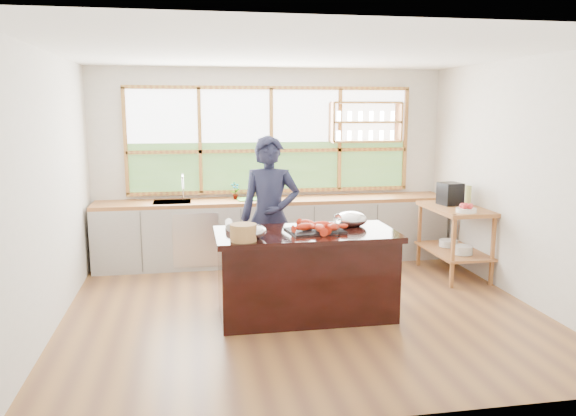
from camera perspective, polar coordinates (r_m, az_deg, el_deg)
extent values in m
plane|color=#926033|center=(6.19, 1.40, -10.18)|extent=(5.00, 5.00, 0.00)
cube|color=silver|center=(8.06, -1.73, 4.44)|extent=(5.00, 0.02, 2.70)
cube|color=silver|center=(3.71, 8.38, -2.34)|extent=(5.00, 0.02, 2.70)
cube|color=silver|center=(5.90, -23.10, 1.55)|extent=(0.02, 4.50, 2.70)
cube|color=silver|center=(6.81, 22.57, 2.63)|extent=(0.02, 4.50, 2.70)
cube|color=white|center=(5.83, 1.52, 15.57)|extent=(5.00, 4.50, 0.02)
cube|color=#BB903E|center=(8.00, -1.71, 6.91)|extent=(4.05, 0.06, 1.50)
cube|color=white|center=(8.02, -1.75, 9.40)|extent=(3.98, 0.01, 0.75)
cube|color=#2F5A20|center=(8.06, -1.72, 4.24)|extent=(3.98, 0.01, 0.70)
cube|color=#BB903E|center=(8.19, 7.93, 10.57)|extent=(1.00, 0.28, 0.03)
cube|color=#BB903E|center=(8.19, 7.88, 8.64)|extent=(1.00, 0.28, 0.03)
cube|color=#BB903E|center=(8.20, 7.84, 6.72)|extent=(1.00, 0.28, 0.03)
cube|color=#BB903E|center=(8.05, 4.46, 8.68)|extent=(0.03, 0.28, 0.55)
cube|color=#BB903E|center=(8.36, 11.18, 8.57)|extent=(0.03, 0.28, 0.55)
cube|color=#B1ACA7|center=(7.90, -1.37, -2.47)|extent=(4.90, 0.62, 0.85)
cube|color=silver|center=(7.51, -9.34, -3.23)|extent=(0.60, 0.01, 0.72)
cube|color=#AB6730|center=(7.82, -1.38, 0.75)|extent=(4.90, 0.62, 0.05)
cube|color=silver|center=(7.75, -11.68, 0.04)|extent=(0.50, 0.42, 0.16)
cube|color=#AB6730|center=(7.28, 20.08, -3.99)|extent=(0.04, 0.04, 0.90)
cube|color=#AB6730|center=(8.13, 16.58, -2.36)|extent=(0.04, 0.04, 0.90)
cube|color=#AB6730|center=(7.03, 16.40, -4.26)|extent=(0.04, 0.04, 0.90)
cube|color=#AB6730|center=(7.91, 13.20, -2.54)|extent=(0.04, 0.04, 0.90)
cube|color=#AB6730|center=(7.61, 16.45, -4.19)|extent=(0.62, 1.10, 0.03)
cube|color=#AB6730|center=(7.50, 16.66, -0.08)|extent=(0.62, 1.10, 0.05)
cylinder|color=silver|center=(7.38, 17.33, -4.13)|extent=(0.24, 0.24, 0.11)
cylinder|color=silver|center=(7.73, 15.98, -3.50)|extent=(0.24, 0.24, 0.09)
cube|color=black|center=(5.87, 1.81, -6.99)|extent=(1.77, 0.82, 0.84)
cube|color=black|center=(5.75, 1.83, -2.70)|extent=(1.85, 0.90, 0.06)
imported|color=#1C1F38|center=(6.36, -1.84, -0.98)|extent=(0.75, 0.56, 1.84)
imported|color=slate|center=(7.79, -5.39, 1.77)|extent=(0.15, 0.13, 0.24)
cube|color=green|center=(7.77, -3.70, 0.92)|extent=(0.42, 0.33, 0.01)
cube|color=black|center=(7.62, 16.15, 1.40)|extent=(0.29, 0.30, 0.29)
cylinder|color=#A0A956|center=(7.30, 17.82, 1.01)|extent=(0.09, 0.09, 0.30)
cylinder|color=silver|center=(7.14, 17.66, -0.22)|extent=(0.24, 0.24, 0.05)
sphere|color=red|center=(7.15, 18.03, 0.19)|extent=(0.07, 0.07, 0.07)
sphere|color=red|center=(7.18, 17.61, 0.25)|extent=(0.07, 0.07, 0.07)
sphere|color=red|center=(7.14, 17.28, 0.21)|extent=(0.07, 0.07, 0.07)
sphere|color=red|center=(7.08, 17.50, 0.13)|extent=(0.07, 0.07, 0.07)
sphere|color=red|center=(7.10, 17.97, 0.12)|extent=(0.07, 0.07, 0.07)
cube|color=black|center=(5.76, 2.74, -2.29)|extent=(0.60, 0.47, 0.02)
ellipsoid|color=red|center=(5.68, 1.68, -1.96)|extent=(0.23, 0.15, 0.08)
ellipsoid|color=red|center=(5.79, 3.48, -1.74)|extent=(0.23, 0.14, 0.08)
ellipsoid|color=red|center=(5.70, 4.74, -1.95)|extent=(0.21, 0.21, 0.08)
ellipsoid|color=red|center=(5.85, 2.01, -1.59)|extent=(0.18, 0.23, 0.08)
ellipsoid|color=red|center=(5.62, 3.26, -2.10)|extent=(0.11, 0.22, 0.08)
ellipsoid|color=silver|center=(5.45, -3.97, -2.36)|extent=(0.33, 0.33, 0.16)
ellipsoid|color=silver|center=(6.05, 6.42, -1.13)|extent=(0.34, 0.34, 0.17)
cylinder|color=white|center=(5.57, 5.04, -2.80)|extent=(0.06, 0.06, 0.01)
cylinder|color=white|center=(5.56, 5.05, -2.13)|extent=(0.01, 0.01, 0.13)
ellipsoid|color=white|center=(5.54, 5.06, -1.12)|extent=(0.08, 0.08, 0.10)
cylinder|color=tan|center=(5.34, -4.56, -2.51)|extent=(0.25, 0.25, 0.16)
cylinder|color=silver|center=(5.91, -6.00, -1.71)|extent=(0.09, 0.30, 0.08)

